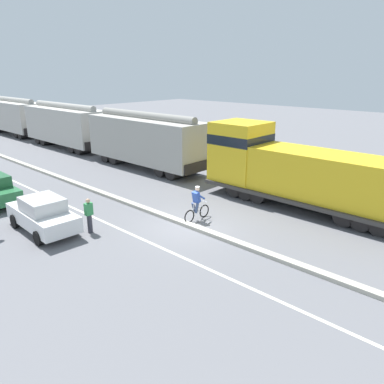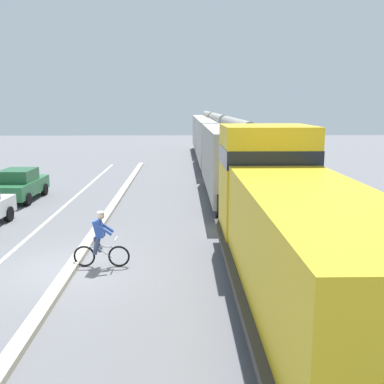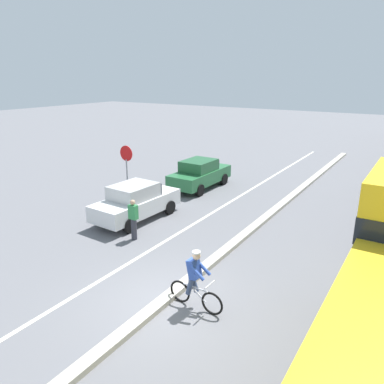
{
  "view_description": "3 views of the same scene",
  "coord_description": "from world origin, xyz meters",
  "px_view_note": "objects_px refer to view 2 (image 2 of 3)",
  "views": [
    {
      "loc": [
        -11.8,
        -11.25,
        6.98
      ],
      "look_at": [
        1.15,
        0.8,
        1.25
      ],
      "focal_mm": 35.0,
      "sensor_mm": 36.0,
      "label": 1
    },
    {
      "loc": [
        3.3,
        -12.8,
        4.83
      ],
      "look_at": [
        3.64,
        1.68,
        2.02
      ],
      "focal_mm": 42.0,
      "sensor_mm": 36.0,
      "label": 2
    },
    {
      "loc": [
        5.55,
        -7.32,
        6.14
      ],
      "look_at": [
        -3.5,
        6.88,
        0.84
      ],
      "focal_mm": 35.0,
      "sensor_mm": 36.0,
      "label": 3
    }
  ],
  "objects_px": {
    "locomotive": "(291,230)",
    "cyclist": "(100,241)",
    "hopper_car_middle": "(217,141)",
    "hopper_car_lead": "(235,160)",
    "parked_car_green": "(20,185)",
    "hopper_car_trailing": "(208,132)"
  },
  "relations": [
    {
      "from": "locomotive",
      "to": "cyclist",
      "type": "distance_m",
      "value": 5.76
    },
    {
      "from": "hopper_car_middle",
      "to": "cyclist",
      "type": "xyz_separation_m",
      "value": [
        -5.17,
        -21.42,
        -1.26
      ]
    },
    {
      "from": "hopper_car_lead",
      "to": "hopper_car_middle",
      "type": "relative_size",
      "value": 1.0
    },
    {
      "from": "hopper_car_middle",
      "to": "cyclist",
      "type": "relative_size",
      "value": 6.18
    },
    {
      "from": "hopper_car_middle",
      "to": "parked_car_green",
      "type": "distance_m",
      "value": 16.04
    },
    {
      "from": "locomotive",
      "to": "hopper_car_middle",
      "type": "distance_m",
      "value": 23.76
    },
    {
      "from": "hopper_car_middle",
      "to": "hopper_car_lead",
      "type": "bearing_deg",
      "value": -90.0
    },
    {
      "from": "hopper_car_lead",
      "to": "hopper_car_trailing",
      "type": "relative_size",
      "value": 1.0
    },
    {
      "from": "cyclist",
      "to": "locomotive",
      "type": "bearing_deg",
      "value": -24.29
    },
    {
      "from": "hopper_car_lead",
      "to": "hopper_car_trailing",
      "type": "distance_m",
      "value": 23.2
    },
    {
      "from": "locomotive",
      "to": "cyclist",
      "type": "height_order",
      "value": "locomotive"
    },
    {
      "from": "hopper_car_trailing",
      "to": "cyclist",
      "type": "distance_m",
      "value": 33.45
    },
    {
      "from": "hopper_car_trailing",
      "to": "cyclist",
      "type": "xyz_separation_m",
      "value": [
        -5.17,
        -33.02,
        -1.26
      ]
    },
    {
      "from": "locomotive",
      "to": "cyclist",
      "type": "xyz_separation_m",
      "value": [
        -5.17,
        2.33,
        -0.98
      ]
    },
    {
      "from": "hopper_car_lead",
      "to": "hopper_car_middle",
      "type": "bearing_deg",
      "value": 90.0
    },
    {
      "from": "locomotive",
      "to": "parked_car_green",
      "type": "height_order",
      "value": "locomotive"
    },
    {
      "from": "cyclist",
      "to": "parked_car_green",
      "type": "bearing_deg",
      "value": 120.73
    },
    {
      "from": "hopper_car_lead",
      "to": "hopper_car_middle",
      "type": "distance_m",
      "value": 11.6
    },
    {
      "from": "parked_car_green",
      "to": "hopper_car_lead",
      "type": "bearing_deg",
      "value": -0.09
    },
    {
      "from": "locomotive",
      "to": "hopper_car_middle",
      "type": "xyz_separation_m",
      "value": [
        0.0,
        23.76,
        0.28
      ]
    },
    {
      "from": "hopper_car_trailing",
      "to": "cyclist",
      "type": "height_order",
      "value": "hopper_car_trailing"
    },
    {
      "from": "hopper_car_trailing",
      "to": "parked_car_green",
      "type": "distance_m",
      "value": 25.7
    }
  ]
}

